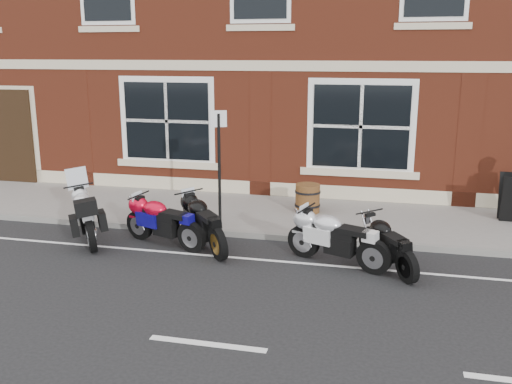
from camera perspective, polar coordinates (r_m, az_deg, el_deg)
ground at (r=10.42m, az=0.26°, el=-7.18°), size 80.00×80.00×0.00m
sidewalk at (r=13.19m, az=3.19°, el=-2.35°), size 30.00×3.00×0.12m
kerb at (r=11.70m, az=1.83°, el=-4.46°), size 30.00×0.16×0.12m
moto_touring_silver at (r=12.05m, az=-16.47°, el=-1.99°), size 1.31×1.81×1.39m
moto_sport_red at (r=11.38m, az=-9.21°, el=-2.77°), size 1.91×0.82×0.90m
moto_sport_black at (r=11.13m, az=-5.16°, el=-2.89°), size 1.42×1.71×0.94m
moto_sport_silver at (r=10.32m, az=8.07°, el=-4.42°), size 1.93×0.91×0.92m
moto_naked_black at (r=10.32m, az=13.04°, el=-4.88°), size 1.07×1.68×0.85m
barrel_planter at (r=13.20m, az=5.18°, el=-0.62°), size 0.59×0.59×0.66m
parking_sign at (r=12.06m, az=-3.71°, el=3.27°), size 0.32×0.16×2.44m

